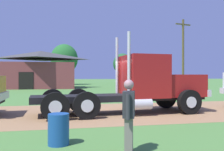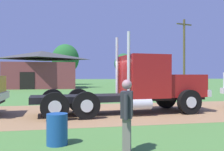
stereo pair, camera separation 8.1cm
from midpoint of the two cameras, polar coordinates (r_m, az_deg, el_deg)
The scene contains 9 objects.
ground_plane at distance 12.34m, azimuth 4.79°, elevation -8.32°, with size 200.00×200.00×0.00m, color #4C803A.
dirt_track at distance 12.34m, azimuth 4.79°, elevation -8.30°, with size 120.00×6.75×0.01m, color #9A734D.
truck_foreground_white at distance 11.94m, azimuth 7.14°, elevation -2.32°, with size 8.40×3.10×3.71m.
visitor_walking_mid at distance 5.69m, azimuth 3.53°, elevation -8.76°, with size 0.39×0.63×1.70m.
steel_barrel at distance 6.62m, azimuth -12.69°, elevation -12.12°, with size 0.54×0.54×0.81m, color #19478C.
shed_building at distance 35.79m, azimuth -16.29°, elevation 1.21°, with size 9.99×7.57×5.21m.
utility_pole_near at distance 31.06m, azimuth 16.16°, elevation 5.14°, with size 2.17×0.64×8.57m.
tree_mid at distance 47.18m, azimuth -11.10°, elevation 3.79°, with size 5.09×5.09×7.67m.
tree_right at distance 55.69m, azimuth 2.41°, elevation 2.74°, with size 4.26×4.26×6.74m.
Camera 1 is at (-3.48, -11.71, 1.80)m, focal length 39.25 mm.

